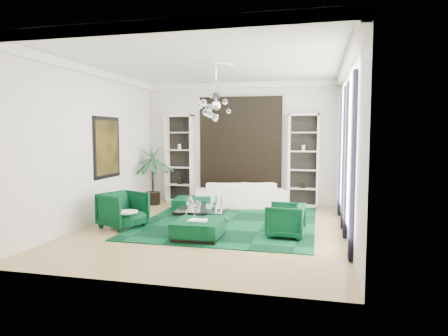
% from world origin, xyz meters
% --- Properties ---
extents(floor, '(6.00, 7.00, 0.02)m').
position_xyz_m(floor, '(0.00, 0.00, -0.01)').
color(floor, tan).
rests_on(floor, ground).
extents(ceiling, '(6.00, 7.00, 0.02)m').
position_xyz_m(ceiling, '(0.00, 0.00, 3.81)').
color(ceiling, white).
rests_on(ceiling, ground).
extents(wall_back, '(6.00, 0.02, 3.80)m').
position_xyz_m(wall_back, '(0.00, 3.51, 1.90)').
color(wall_back, silver).
rests_on(wall_back, ground).
extents(wall_front, '(6.00, 0.02, 3.80)m').
position_xyz_m(wall_front, '(0.00, -3.51, 1.90)').
color(wall_front, silver).
rests_on(wall_front, ground).
extents(wall_left, '(0.02, 7.00, 3.80)m').
position_xyz_m(wall_left, '(-3.01, 0.00, 1.90)').
color(wall_left, silver).
rests_on(wall_left, ground).
extents(wall_right, '(0.02, 7.00, 3.80)m').
position_xyz_m(wall_right, '(3.01, 0.00, 1.90)').
color(wall_right, silver).
rests_on(wall_right, ground).
extents(crown_molding, '(6.00, 7.00, 0.18)m').
position_xyz_m(crown_molding, '(0.00, 0.00, 3.70)').
color(crown_molding, white).
rests_on(crown_molding, ceiling).
extents(ceiling_medallion, '(0.90, 0.90, 0.05)m').
position_xyz_m(ceiling_medallion, '(0.00, 0.30, 3.77)').
color(ceiling_medallion, white).
rests_on(ceiling_medallion, ceiling).
extents(tapestry, '(2.50, 0.06, 2.80)m').
position_xyz_m(tapestry, '(0.00, 3.46, 1.90)').
color(tapestry, black).
rests_on(tapestry, wall_back).
extents(shelving_left, '(0.90, 0.38, 2.80)m').
position_xyz_m(shelving_left, '(-1.95, 3.31, 1.40)').
color(shelving_left, white).
rests_on(shelving_left, floor).
extents(shelving_right, '(0.90, 0.38, 2.80)m').
position_xyz_m(shelving_right, '(1.95, 3.31, 1.40)').
color(shelving_right, white).
rests_on(shelving_right, floor).
extents(painting, '(0.04, 1.30, 1.60)m').
position_xyz_m(painting, '(-2.97, 0.60, 1.85)').
color(painting, black).
rests_on(painting, wall_left).
extents(window_near, '(0.03, 1.10, 2.90)m').
position_xyz_m(window_near, '(2.99, -0.90, 1.90)').
color(window_near, white).
rests_on(window_near, wall_right).
extents(curtain_near_a, '(0.07, 0.30, 3.25)m').
position_xyz_m(curtain_near_a, '(2.96, -1.68, 1.65)').
color(curtain_near_a, black).
rests_on(curtain_near_a, floor).
extents(curtain_near_b, '(0.07, 0.30, 3.25)m').
position_xyz_m(curtain_near_b, '(2.96, -0.12, 1.65)').
color(curtain_near_b, black).
rests_on(curtain_near_b, floor).
extents(window_far, '(0.03, 1.10, 2.90)m').
position_xyz_m(window_far, '(2.99, 1.50, 1.90)').
color(window_far, white).
rests_on(window_far, wall_right).
extents(curtain_far_a, '(0.07, 0.30, 3.25)m').
position_xyz_m(curtain_far_a, '(2.96, 0.72, 1.65)').
color(curtain_far_a, black).
rests_on(curtain_far_a, floor).
extents(curtain_far_b, '(0.07, 0.30, 3.25)m').
position_xyz_m(curtain_far_b, '(2.96, 2.28, 1.65)').
color(curtain_far_b, black).
rests_on(curtain_far_b, floor).
extents(rug, '(4.20, 5.00, 0.02)m').
position_xyz_m(rug, '(0.24, 0.96, 0.01)').
color(rug, black).
rests_on(rug, floor).
extents(sofa, '(2.86, 1.78, 0.78)m').
position_xyz_m(sofa, '(0.11, 2.84, 0.39)').
color(sofa, white).
rests_on(sofa, floor).
extents(armchair_left, '(1.21, 1.20, 0.84)m').
position_xyz_m(armchair_left, '(-2.07, -0.35, 0.42)').
color(armchair_left, black).
rests_on(armchair_left, floor).
extents(armchair_right, '(0.84, 0.82, 0.72)m').
position_xyz_m(armchair_right, '(1.73, -0.33, 0.36)').
color(armchair_right, black).
rests_on(armchair_right, floor).
extents(coffee_table, '(1.21, 1.21, 0.41)m').
position_xyz_m(coffee_table, '(-0.27, 0.34, 0.21)').
color(coffee_table, white).
rests_on(coffee_table, floor).
extents(ottoman_side, '(1.08, 1.08, 0.43)m').
position_xyz_m(ottoman_side, '(-1.01, 1.63, 0.21)').
color(ottoman_side, black).
rests_on(ottoman_side, floor).
extents(ottoman_front, '(1.00, 1.00, 0.39)m').
position_xyz_m(ottoman_front, '(-0.05, -0.91, 0.20)').
color(ottoman_front, black).
rests_on(ottoman_front, floor).
extents(book, '(0.41, 0.27, 0.03)m').
position_xyz_m(book, '(-0.05, -0.91, 0.41)').
color(book, white).
rests_on(book, ottoman_front).
extents(side_table, '(0.61, 0.61, 0.45)m').
position_xyz_m(side_table, '(-1.78, -0.68, 0.23)').
color(side_table, white).
rests_on(side_table, floor).
extents(palm, '(1.96, 1.96, 2.39)m').
position_xyz_m(palm, '(-2.61, 2.67, 1.20)').
color(palm, '#1A4F2B').
rests_on(palm, floor).
extents(chandelier, '(0.88, 0.88, 0.79)m').
position_xyz_m(chandelier, '(0.06, 0.22, 2.85)').
color(chandelier, white).
rests_on(chandelier, ceiling).
extents(table_plant, '(0.13, 0.11, 0.22)m').
position_xyz_m(table_plant, '(0.03, 0.09, 0.52)').
color(table_plant, '#1A4F2B').
rests_on(table_plant, coffee_table).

